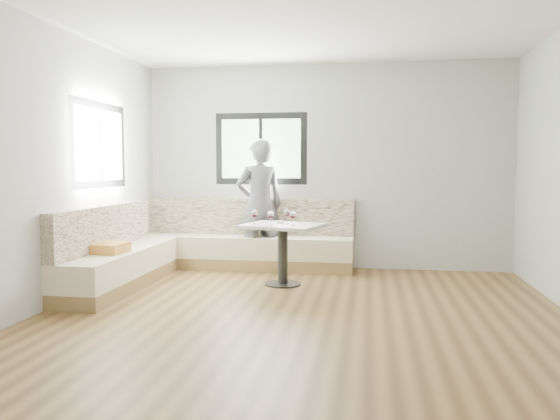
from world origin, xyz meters
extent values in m
cube|color=brown|center=(0.00, 0.00, 0.00)|extent=(5.00, 5.00, 0.01)
cube|color=white|center=(0.00, 0.00, 2.80)|extent=(5.00, 5.00, 0.01)
cube|color=#B7B7B2|center=(0.00, 2.50, 1.40)|extent=(5.00, 0.01, 2.80)
cube|color=#B7B7B2|center=(0.00, -2.50, 1.40)|extent=(5.00, 0.01, 2.80)
cube|color=#B7B7B2|center=(-2.50, 0.00, 1.40)|extent=(0.01, 5.00, 2.80)
cube|color=black|center=(-0.90, 2.49, 1.65)|extent=(1.30, 0.02, 1.00)
cube|color=black|center=(-2.49, 0.90, 1.65)|extent=(0.02, 1.30, 1.00)
cube|color=olive|center=(-1.05, 2.23, 0.08)|extent=(2.90, 0.55, 0.16)
cube|color=#F5EAC7|center=(-1.05, 2.23, 0.30)|extent=(2.90, 0.55, 0.29)
cube|color=#F2E3C5|center=(-1.05, 2.43, 0.70)|extent=(2.90, 0.14, 0.50)
cube|color=olive|center=(-2.23, 0.82, 0.08)|extent=(0.55, 2.25, 0.16)
cube|color=#F5EAC7|center=(-2.23, 0.82, 0.30)|extent=(0.55, 2.25, 0.29)
cube|color=#F2E3C5|center=(-2.43, 0.82, 0.70)|extent=(0.14, 2.25, 0.50)
cube|color=orange|center=(-2.23, 0.53, 0.51)|extent=(0.39, 0.39, 0.11)
cylinder|color=black|center=(-0.40, 1.27, 0.01)|extent=(0.43, 0.43, 0.02)
cylinder|color=black|center=(-0.40, 1.27, 0.34)|extent=(0.12, 0.12, 0.68)
cube|color=silver|center=(-0.40, 1.27, 0.70)|extent=(1.03, 0.89, 0.04)
imported|color=#5A5A63|center=(-0.86, 2.20, 0.88)|extent=(0.76, 0.66, 1.77)
cylinder|color=white|center=(-0.44, 1.34, 0.74)|extent=(0.09, 0.09, 0.03)
sphere|color=black|center=(-0.43, 1.34, 0.75)|extent=(0.02, 0.02, 0.02)
sphere|color=black|center=(-0.45, 1.34, 0.75)|extent=(0.02, 0.02, 0.02)
sphere|color=black|center=(-0.44, 1.32, 0.75)|extent=(0.02, 0.02, 0.02)
cylinder|color=white|center=(-0.72, 1.21, 0.73)|extent=(0.06, 0.06, 0.01)
cylinder|color=white|center=(-0.72, 1.21, 0.77)|extent=(0.01, 0.01, 0.08)
ellipsoid|color=white|center=(-0.72, 1.21, 0.85)|extent=(0.08, 0.08, 0.09)
cylinder|color=#3D0207|center=(-0.72, 1.21, 0.83)|extent=(0.05, 0.05, 0.02)
cylinder|color=white|center=(-0.51, 1.10, 0.73)|extent=(0.06, 0.06, 0.01)
cylinder|color=white|center=(-0.51, 1.10, 0.77)|extent=(0.01, 0.01, 0.08)
ellipsoid|color=white|center=(-0.51, 1.10, 0.85)|extent=(0.08, 0.08, 0.09)
cylinder|color=#3D0207|center=(-0.51, 1.10, 0.83)|extent=(0.05, 0.05, 0.02)
cylinder|color=white|center=(-0.25, 1.12, 0.73)|extent=(0.06, 0.06, 0.01)
cylinder|color=white|center=(-0.25, 1.12, 0.77)|extent=(0.01, 0.01, 0.08)
ellipsoid|color=white|center=(-0.25, 1.12, 0.85)|extent=(0.08, 0.08, 0.09)
cylinder|color=#3D0207|center=(-0.25, 1.12, 0.83)|extent=(0.05, 0.05, 0.02)
cylinder|color=white|center=(-0.36, 1.36, 0.73)|extent=(0.06, 0.06, 0.01)
cylinder|color=white|center=(-0.36, 1.36, 0.77)|extent=(0.01, 0.01, 0.08)
ellipsoid|color=white|center=(-0.36, 1.36, 0.85)|extent=(0.08, 0.08, 0.09)
cylinder|color=#3D0207|center=(-0.36, 1.36, 0.83)|extent=(0.05, 0.05, 0.02)
camera|label=1|loc=(0.60, -5.04, 1.40)|focal=35.00mm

